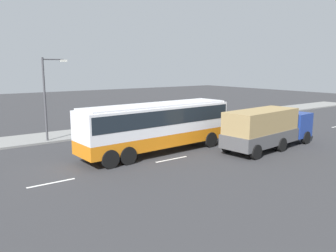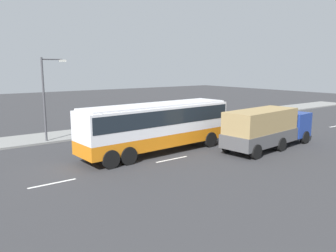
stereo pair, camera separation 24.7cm
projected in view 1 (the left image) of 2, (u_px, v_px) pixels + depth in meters
name	position (u px, v px, depth m)	size (l,w,h in m)	color
ground_plane	(156.00, 150.00, 23.57)	(120.00, 120.00, 0.00)	#333335
sidewalk_curb	(105.00, 131.00, 30.21)	(80.00, 4.00, 0.15)	gray
lane_centreline	(185.00, 157.00, 21.72)	(41.02, 0.16, 0.01)	white
coach_bus	(157.00, 123.00, 22.48)	(11.17, 3.27, 3.31)	orange
cargo_truck	(268.00, 127.00, 23.65)	(8.52, 3.25, 2.84)	navy
pedestrian_near_curb	(192.00, 112.00, 34.75)	(0.32, 0.32, 1.66)	#38334C
pedestrian_at_crossing	(113.00, 118.00, 30.47)	(0.32, 0.32, 1.75)	brown
street_lamp	(47.00, 93.00, 25.31)	(1.91, 0.24, 6.31)	#47474C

